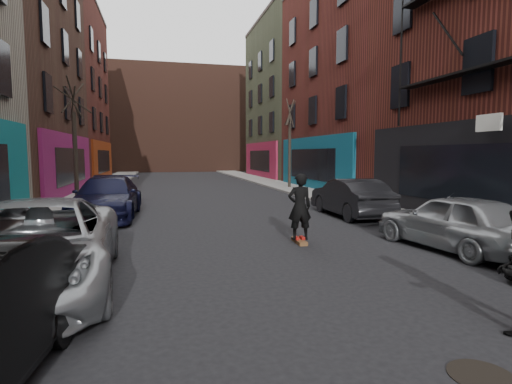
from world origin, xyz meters
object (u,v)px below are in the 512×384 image
parked_left_end (107,198)px  parked_right_far (455,222)px  tree_left_far (74,132)px  skateboarder (300,207)px  skateboard (299,241)px  parked_right_end (350,197)px  parked_left_far (34,247)px  manhole (482,376)px  tree_right_far (290,137)px

parked_left_end → parked_right_far: (8.95, -7.24, -0.06)m
tree_left_far → skateboarder: size_ratio=3.67×
tree_left_far → skateboard: (7.34, -9.96, -3.33)m
parked_left_end → parked_right_end: parked_left_end is taller
parked_right_end → skateboard: size_ratio=5.53×
parked_left_far → manhole: 6.86m
parked_left_far → parked_left_end: bearing=84.3°
parked_left_far → parked_right_end: size_ratio=1.28×
skateboard → parked_left_end: bearing=136.9°
parked_left_end → manhole: size_ratio=7.59×
tree_right_far → parked_left_end: (-10.55, -10.38, -2.76)m
parked_right_end → skateboarder: skateboarder is taller
parked_left_far → manhole: size_ratio=8.12×
manhole → skateboard: bearing=87.4°
skateboard → parked_right_end: bearing=50.7°
parked_right_end → skateboarder: (-3.46, -3.89, 0.26)m
parked_left_end → skateboarder: size_ratio=3.00×
skateboarder → skateboard: bearing=-0.0°
parked_left_end → parked_right_end: bearing=-8.5°
parked_left_end → tree_right_far: bearing=46.7°
tree_right_far → manhole: bearing=-103.4°
parked_left_end → skateboard: bearing=-43.3°
parked_left_far → parked_right_far: bearing=1.1°
tree_left_far → manhole: tree_left_far is taller
tree_right_far → tree_left_far: bearing=-154.2°
parked_left_far → skateboarder: bearing=19.3°
tree_right_far → parked_left_end: 15.06m
manhole → parked_left_end: bearing=113.2°
parked_left_far → parked_left_end: 8.05m
parked_left_end → skateboard: 7.86m
tree_right_far → manhole: 23.42m
parked_right_end → manhole: 11.13m
tree_right_far → manhole: size_ratio=9.71×
tree_left_far → tree_right_far: (12.40, 6.00, 0.15)m
parked_left_far → parked_right_far: 9.24m
parked_right_end → skateboard: bearing=49.3°
parked_right_far → skateboarder: size_ratio=2.37×
skateboarder → manhole: size_ratio=2.53×
parked_right_far → skateboarder: skateboarder is taller
tree_left_far → tree_right_far: size_ratio=0.96×
parked_right_far → skateboard: bearing=-33.3°
tree_right_far → parked_left_end: tree_right_far is taller
tree_right_far → parked_left_far: bearing=-120.4°
parked_right_far → skateboard: size_ratio=5.25×
tree_right_far → parked_right_far: tree_right_far is taller
tree_left_far → parked_left_end: tree_left_far is taller
tree_left_far → parked_left_far: tree_left_far is taller
skateboard → parked_left_far: bearing=-154.4°
parked_left_far → parked_right_end: bearing=30.7°
tree_right_far → parked_left_far: size_ratio=1.20×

